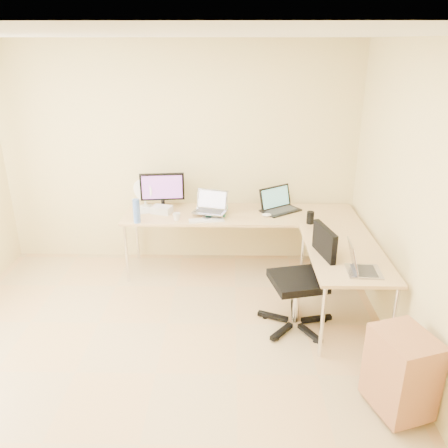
{
  "coord_description": "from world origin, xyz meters",
  "views": [
    {
      "loc": [
        0.62,
        -3.03,
        2.57
      ],
      "look_at": [
        0.55,
        1.1,
        0.9
      ],
      "focal_mm": 36.54,
      "sensor_mm": 36.0,
      "label": 1
    }
  ],
  "objects_px": {
    "desk_fan": "(145,194)",
    "laptop_center": "(210,202)",
    "desk_return": "(342,286)",
    "water_bottle": "(137,211)",
    "monitor": "(162,191)",
    "keyboard": "(207,220)",
    "mug": "(177,217)",
    "cabinet": "(401,372)",
    "office_chair": "(298,280)",
    "laptop_return": "(365,261)",
    "desk_main": "(240,242)",
    "laptop_black": "(281,200)"
  },
  "relations": [
    {
      "from": "desk_fan",
      "to": "laptop_center",
      "type": "bearing_deg",
      "value": 3.12
    },
    {
      "from": "desk_return",
      "to": "water_bottle",
      "type": "xyz_separation_m",
      "value": [
        -2.1,
        0.7,
        0.5
      ]
    },
    {
      "from": "monitor",
      "to": "keyboard",
      "type": "xyz_separation_m",
      "value": [
        0.53,
        -0.38,
        -0.21
      ]
    },
    {
      "from": "laptop_center",
      "to": "mug",
      "type": "distance_m",
      "value": 0.4
    },
    {
      "from": "keyboard",
      "to": "cabinet",
      "type": "xyz_separation_m",
      "value": [
        1.5,
        -1.98,
        -0.38
      ]
    },
    {
      "from": "mug",
      "to": "office_chair",
      "type": "relative_size",
      "value": 0.09
    },
    {
      "from": "office_chair",
      "to": "mug",
      "type": "bearing_deg",
      "value": 130.13
    },
    {
      "from": "water_bottle",
      "to": "cabinet",
      "type": "distance_m",
      "value": 3.01
    },
    {
      "from": "laptop_center",
      "to": "water_bottle",
      "type": "xyz_separation_m",
      "value": [
        -0.78,
        -0.21,
        -0.03
      ]
    },
    {
      "from": "monitor",
      "to": "laptop_return",
      "type": "xyz_separation_m",
      "value": [
        1.94,
        -1.55,
        -0.11
      ]
    },
    {
      "from": "water_bottle",
      "to": "laptop_return",
      "type": "bearing_deg",
      "value": -27.33
    },
    {
      "from": "laptop_center",
      "to": "cabinet",
      "type": "xyz_separation_m",
      "value": [
        1.47,
        -2.14,
        -0.54
      ]
    },
    {
      "from": "desk_main",
      "to": "mug",
      "type": "distance_m",
      "value": 0.84
    },
    {
      "from": "desk_fan",
      "to": "cabinet",
      "type": "distance_m",
      "value": 3.35
    },
    {
      "from": "desk_fan",
      "to": "mug",
      "type": "bearing_deg",
      "value": -21.58
    },
    {
      "from": "office_chair",
      "to": "monitor",
      "type": "bearing_deg",
      "value": 125.09
    },
    {
      "from": "mug",
      "to": "laptop_black",
      "type": "bearing_deg",
      "value": 14.56
    },
    {
      "from": "laptop_center",
      "to": "mug",
      "type": "relative_size",
      "value": 4.12
    },
    {
      "from": "water_bottle",
      "to": "mug",
      "type": "bearing_deg",
      "value": 10.11
    },
    {
      "from": "cabinet",
      "to": "desk_fan",
      "type": "bearing_deg",
      "value": 114.34
    },
    {
      "from": "desk_fan",
      "to": "keyboard",
      "type": "bearing_deg",
      "value": -7.17
    },
    {
      "from": "laptop_center",
      "to": "laptop_return",
      "type": "distance_m",
      "value": 1.91
    },
    {
      "from": "monitor",
      "to": "laptop_return",
      "type": "bearing_deg",
      "value": -44.98
    },
    {
      "from": "desk_main",
      "to": "monitor",
      "type": "relative_size",
      "value": 5.22
    },
    {
      "from": "monitor",
      "to": "laptop_black",
      "type": "bearing_deg",
      "value": -8.52
    },
    {
      "from": "keyboard",
      "to": "mug",
      "type": "height_order",
      "value": "mug"
    },
    {
      "from": "mug",
      "to": "monitor",
      "type": "bearing_deg",
      "value": 119.02
    },
    {
      "from": "laptop_black",
      "to": "cabinet",
      "type": "bearing_deg",
      "value": -109.27
    },
    {
      "from": "laptop_return",
      "to": "cabinet",
      "type": "relative_size",
      "value": 0.54
    },
    {
      "from": "laptop_center",
      "to": "mug",
      "type": "height_order",
      "value": "laptop_center"
    },
    {
      "from": "desk_main",
      "to": "laptop_center",
      "type": "height_order",
      "value": "laptop_center"
    },
    {
      "from": "desk_return",
      "to": "mug",
      "type": "relative_size",
      "value": 14.9
    },
    {
      "from": "laptop_return",
      "to": "laptop_center",
      "type": "bearing_deg",
      "value": 49.61
    },
    {
      "from": "office_chair",
      "to": "cabinet",
      "type": "bearing_deg",
      "value": -74.08
    },
    {
      "from": "laptop_center",
      "to": "laptop_black",
      "type": "xyz_separation_m",
      "value": [
        0.81,
        0.17,
        -0.03
      ]
    },
    {
      "from": "desk_return",
      "to": "keyboard",
      "type": "distance_m",
      "value": 1.59
    },
    {
      "from": "laptop_black",
      "to": "keyboard",
      "type": "distance_m",
      "value": 0.91
    },
    {
      "from": "laptop_black",
      "to": "office_chair",
      "type": "distance_m",
      "value": 1.27
    },
    {
      "from": "office_chair",
      "to": "desk_main",
      "type": "bearing_deg",
      "value": 101.42
    },
    {
      "from": "desk_return",
      "to": "desk_fan",
      "type": "xyz_separation_m",
      "value": [
        -2.1,
        1.2,
        0.53
      ]
    },
    {
      "from": "laptop_return",
      "to": "office_chair",
      "type": "distance_m",
      "value": 0.67
    },
    {
      "from": "desk_return",
      "to": "laptop_black",
      "type": "distance_m",
      "value": 1.3
    },
    {
      "from": "laptop_black",
      "to": "desk_return",
      "type": "bearing_deg",
      "value": -100.02
    },
    {
      "from": "laptop_black",
      "to": "laptop_return",
      "type": "relative_size",
      "value": 1.3
    },
    {
      "from": "keyboard",
      "to": "office_chair",
      "type": "relative_size",
      "value": 0.38
    },
    {
      "from": "laptop_black",
      "to": "laptop_return",
      "type": "distance_m",
      "value": 1.6
    },
    {
      "from": "laptop_return",
      "to": "mug",
      "type": "bearing_deg",
      "value": 59.04
    },
    {
      "from": "desk_main",
      "to": "cabinet",
      "type": "bearing_deg",
      "value": -63.21
    },
    {
      "from": "desk_return",
      "to": "cabinet",
      "type": "xyz_separation_m",
      "value": [
        0.15,
        -1.23,
        -0.01
      ]
    },
    {
      "from": "desk_main",
      "to": "office_chair",
      "type": "bearing_deg",
      "value": -65.46
    }
  ]
}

